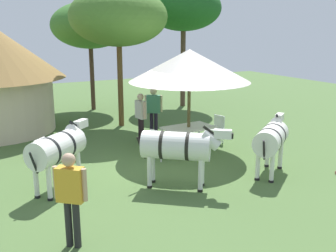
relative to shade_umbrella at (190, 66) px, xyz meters
The scene contains 15 objects.
ground_plane 3.14m from the shade_umbrella, 152.71° to the right, with size 36.00×36.00×0.00m, color #4C6A36.
shade_umbrella is the anchor object (origin of this frame).
patio_dining_table 1.96m from the shade_umbrella, 45.00° to the left, with size 1.61×1.06×0.74m.
patio_chair_west_end 2.48m from the shade_umbrella, 13.28° to the left, with size 0.51×0.52×0.90m.
patio_chair_near_lawn 2.48m from the shade_umbrella, 161.63° to the right, with size 0.54×0.55×0.90m.
guest_beside_umbrella 2.48m from the shade_umbrella, 98.68° to the left, with size 0.53×0.43×1.72m.
guest_behind_table 2.40m from the shade_umbrella, 123.15° to the left, with size 0.24×0.59×1.64m.
standing_watcher 6.24m from the shade_umbrella, 140.10° to the right, with size 0.49×0.46×1.71m.
striped_lounge_chair 4.73m from the shade_umbrella, 164.79° to the left, with size 0.95×0.95×0.58m.
zebra_nearest_camera 3.37m from the shade_umbrella, 125.48° to the right, with size 1.90×1.62×1.55m.
zebra_by_umbrella 4.70m from the shade_umbrella, 164.09° to the right, with size 1.77×1.60×1.54m.
zebra_toward_hut 3.32m from the shade_umbrella, 72.97° to the right, with size 1.81×1.46×1.49m.
acacia_tree_far_lawn 7.41m from the shade_umbrella, 61.58° to the left, with size 3.50×3.50×5.64m.
acacia_tree_right_background 4.26m from the shade_umbrella, 100.10° to the left, with size 3.61×3.61×5.19m.
acacia_tree_behind_hut 7.58m from the shade_umbrella, 95.55° to the left, with size 3.43×3.43×4.85m.
Camera 1 is at (-4.52, -9.31, 3.73)m, focal length 42.04 mm.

